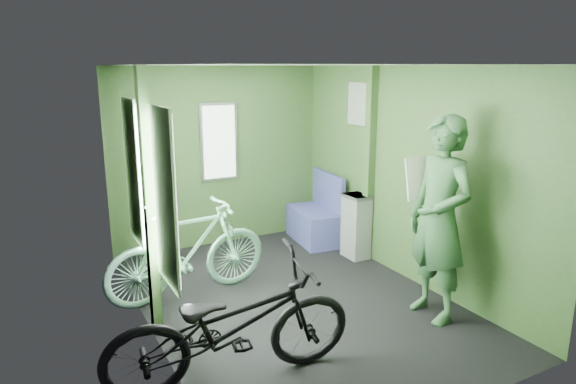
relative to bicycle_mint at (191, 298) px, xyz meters
name	(u,v)px	position (x,y,z in m)	size (l,w,h in m)	color
room	(288,159)	(0.85, -0.50, 1.44)	(4.00, 4.02, 2.31)	black
bicycle_mint	(191,298)	(0.00, 0.00, 0.00)	(0.48, 1.70, 1.02)	#77BE97
passenger	(439,220)	(1.90, -1.44, 0.95)	(0.47, 0.71, 1.89)	#325D36
waste_box	(356,226)	(2.15, 0.17, 0.39)	(0.23, 0.33, 0.79)	gray
bench_seat	(316,221)	(2.03, 0.92, 0.27)	(0.58, 0.92, 0.91)	navy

